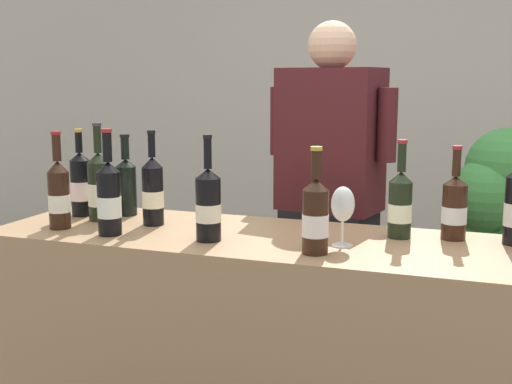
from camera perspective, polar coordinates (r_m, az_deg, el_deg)
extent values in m
cube|color=beige|center=(4.70, 12.14, 9.19)|extent=(8.00, 0.10, 2.80)
cube|color=#9E7A56|center=(2.36, 2.70, -14.69)|extent=(2.08, 0.59, 0.90)
cylinder|color=black|center=(2.27, 16.77, -1.67)|extent=(0.08, 0.08, 0.18)
cone|color=black|center=(2.26, 16.90, 0.97)|extent=(0.08, 0.08, 0.03)
cylinder|color=black|center=(2.25, 16.97, 2.43)|extent=(0.03, 0.03, 0.09)
cylinder|color=maroon|center=(2.24, 17.03, 3.70)|extent=(0.03, 0.03, 0.01)
cylinder|color=silver|center=(2.28, 16.76, -1.90)|extent=(0.08, 0.08, 0.06)
cylinder|color=black|center=(2.64, -14.92, 0.33)|extent=(0.08, 0.08, 0.22)
cone|color=black|center=(2.63, -15.03, 2.99)|extent=(0.08, 0.08, 0.03)
cylinder|color=black|center=(2.62, -15.09, 4.17)|extent=(0.03, 0.03, 0.08)
cylinder|color=#B79333|center=(2.62, -15.13, 5.16)|extent=(0.03, 0.03, 0.01)
cylinder|color=silver|center=(2.64, -14.91, 0.10)|extent=(0.08, 0.08, 0.07)
cylinder|color=black|center=(2.16, -4.14, -1.53)|extent=(0.08, 0.08, 0.21)
cone|color=black|center=(2.14, -4.18, 1.61)|extent=(0.08, 0.08, 0.03)
cylinder|color=black|center=(2.13, -4.20, 3.34)|extent=(0.03, 0.03, 0.10)
cylinder|color=black|center=(2.13, -4.22, 4.82)|extent=(0.03, 0.03, 0.01)
cylinder|color=beige|center=(2.16, -4.14, -1.80)|extent=(0.08, 0.08, 0.06)
cylinder|color=black|center=(2.25, 12.34, -1.53)|extent=(0.08, 0.08, 0.19)
cone|color=black|center=(2.23, 12.45, 1.29)|extent=(0.08, 0.08, 0.04)
cylinder|color=black|center=(2.22, 12.51, 2.93)|extent=(0.03, 0.03, 0.09)
cylinder|color=maroon|center=(2.22, 12.56, 4.28)|extent=(0.03, 0.03, 0.01)
cylinder|color=silver|center=(2.25, 12.33, -1.77)|extent=(0.08, 0.08, 0.06)
cylinder|color=black|center=(2.62, -11.15, 0.10)|extent=(0.08, 0.08, 0.19)
cone|color=black|center=(2.60, -11.23, 2.49)|extent=(0.08, 0.08, 0.03)
cylinder|color=black|center=(2.59, -11.27, 3.73)|extent=(0.03, 0.03, 0.08)
cylinder|color=black|center=(2.59, -11.30, 4.79)|extent=(0.04, 0.04, 0.01)
cylinder|color=black|center=(2.29, -12.58, -0.99)|extent=(0.08, 0.08, 0.22)
cone|color=black|center=(2.27, -12.69, 2.14)|extent=(0.08, 0.08, 0.03)
cylinder|color=black|center=(2.26, -12.76, 3.81)|extent=(0.03, 0.03, 0.10)
cylinder|color=maroon|center=(2.26, -12.81, 5.20)|extent=(0.04, 0.04, 0.01)
cylinder|color=silver|center=(2.29, -12.57, -1.25)|extent=(0.08, 0.08, 0.07)
cylinder|color=black|center=(2.44, -16.66, -0.69)|extent=(0.07, 0.07, 0.20)
cone|color=black|center=(2.42, -16.80, 2.13)|extent=(0.07, 0.07, 0.04)
cylinder|color=black|center=(2.41, -16.87, 3.67)|extent=(0.03, 0.03, 0.09)
cylinder|color=maroon|center=(2.41, -16.94, 4.91)|extent=(0.04, 0.04, 0.01)
cylinder|color=silver|center=(2.44, -16.65, -0.93)|extent=(0.08, 0.08, 0.06)
cylinder|color=black|center=(2.01, 5.15, -2.60)|extent=(0.08, 0.08, 0.20)
cone|color=black|center=(1.98, 5.20, 0.66)|extent=(0.08, 0.08, 0.03)
cylinder|color=black|center=(1.98, 5.23, 2.37)|extent=(0.03, 0.03, 0.09)
cylinder|color=#B79333|center=(1.97, 5.25, 3.77)|extent=(0.04, 0.04, 0.01)
cylinder|color=silver|center=(2.01, 5.15, -2.87)|extent=(0.08, 0.08, 0.07)
cylinder|color=black|center=(2.42, -8.90, -0.37)|extent=(0.08, 0.08, 0.21)
cone|color=black|center=(2.40, -8.98, 2.55)|extent=(0.08, 0.08, 0.04)
cylinder|color=black|center=(2.39, -9.02, 4.00)|extent=(0.03, 0.03, 0.08)
cylinder|color=black|center=(2.39, -9.05, 5.16)|extent=(0.03, 0.03, 0.01)
cylinder|color=#F4ECC7|center=(2.42, -8.90, -0.61)|extent=(0.08, 0.08, 0.06)
cylinder|color=black|center=(2.54, -13.39, 0.04)|extent=(0.08, 0.08, 0.22)
cone|color=black|center=(2.52, -13.50, 2.91)|extent=(0.08, 0.08, 0.04)
cylinder|color=black|center=(2.51, -13.56, 4.44)|extent=(0.03, 0.03, 0.10)
cylinder|color=#333338|center=(2.51, -13.62, 5.70)|extent=(0.03, 0.03, 0.01)
cylinder|color=#E7E9C7|center=(2.54, -13.38, -0.20)|extent=(0.09, 0.09, 0.08)
cylinder|color=silver|center=(2.13, 7.44, -4.59)|extent=(0.07, 0.07, 0.00)
cylinder|color=silver|center=(2.12, 7.47, -3.47)|extent=(0.01, 0.01, 0.08)
ellipsoid|color=silver|center=(2.10, 7.52, -1.04)|extent=(0.08, 0.08, 0.11)
ellipsoid|color=maroon|center=(2.10, 7.51, -1.57)|extent=(0.06, 0.06, 0.04)
cube|color=black|center=(2.97, 6.18, -9.80)|extent=(0.42, 0.31, 0.87)
cube|color=#47191E|center=(2.81, 6.45, 4.49)|extent=(0.46, 0.32, 0.60)
sphere|color=#D8AD8C|center=(2.81, 6.61, 12.48)|extent=(0.20, 0.20, 0.20)
cylinder|color=#47191E|center=(2.71, 11.28, 5.70)|extent=(0.08, 0.08, 0.30)
cylinder|color=#47191E|center=(2.92, 2.02, 6.16)|extent=(0.08, 0.08, 0.30)
cylinder|color=brown|center=(3.36, 19.57, -13.35)|extent=(0.29, 0.29, 0.28)
sphere|color=#387F3D|center=(3.13, 20.89, 1.89)|extent=(0.37, 0.37, 0.37)
sphere|color=#387F3D|center=(3.30, 21.03, -3.75)|extent=(0.37, 0.37, 0.37)
sphere|color=#387F3D|center=(3.07, 19.19, -0.35)|extent=(0.32, 0.32, 0.32)
sphere|color=#387F3D|center=(3.19, 18.73, -3.43)|extent=(0.32, 0.32, 0.32)
sphere|color=#387F3D|center=(3.30, 20.01, -5.42)|extent=(0.33, 0.33, 0.33)
sphere|color=#387F3D|center=(3.19, 20.82, -1.05)|extent=(0.33, 0.33, 0.33)
cylinder|color=#4C3823|center=(3.22, 20.02, -6.08)|extent=(0.05, 0.05, 0.60)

